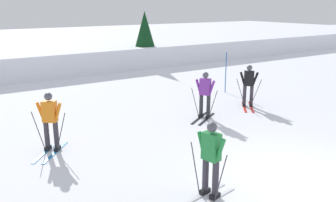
{
  "coord_description": "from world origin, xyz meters",
  "views": [
    {
      "loc": [
        -7.02,
        -4.92,
        4.08
      ],
      "look_at": [
        -0.44,
        4.98,
        0.9
      ],
      "focal_mm": 39.01,
      "sensor_mm": 36.0,
      "label": 1
    }
  ],
  "objects_px": {
    "conifer_far_centre": "(145,33)",
    "skier_purple": "(205,94)",
    "trail_marker_pole": "(226,73)",
    "skier_green": "(211,158)",
    "skier_orange": "(50,120)",
    "skier_black": "(249,83)"
  },
  "relations": [
    {
      "from": "conifer_far_centre",
      "to": "skier_purple",
      "type": "bearing_deg",
      "value": -109.51
    },
    {
      "from": "conifer_far_centre",
      "to": "skier_green",
      "type": "bearing_deg",
      "value": -115.52
    },
    {
      "from": "skier_green",
      "to": "skier_black",
      "type": "bearing_deg",
      "value": 38.44
    },
    {
      "from": "skier_green",
      "to": "skier_orange",
      "type": "relative_size",
      "value": 1.0
    },
    {
      "from": "skier_green",
      "to": "skier_orange",
      "type": "bearing_deg",
      "value": 114.96
    },
    {
      "from": "skier_orange",
      "to": "conifer_far_centre",
      "type": "bearing_deg",
      "value": 49.39
    },
    {
      "from": "skier_purple",
      "to": "trail_marker_pole",
      "type": "distance_m",
      "value": 4.25
    },
    {
      "from": "trail_marker_pole",
      "to": "conifer_far_centre",
      "type": "bearing_deg",
      "value": 86.16
    },
    {
      "from": "skier_orange",
      "to": "conifer_far_centre",
      "type": "xyz_separation_m",
      "value": [
        9.54,
        11.13,
        1.32
      ]
    },
    {
      "from": "skier_green",
      "to": "conifer_far_centre",
      "type": "bearing_deg",
      "value": 64.48
    },
    {
      "from": "skier_black",
      "to": "conifer_far_centre",
      "type": "xyz_separation_m",
      "value": [
        1.47,
        10.87,
        1.28
      ]
    },
    {
      "from": "skier_orange",
      "to": "skier_black",
      "type": "bearing_deg",
      "value": 1.9
    },
    {
      "from": "skier_orange",
      "to": "skier_purple",
      "type": "xyz_separation_m",
      "value": [
        5.61,
        0.02,
        -0.0
      ]
    },
    {
      "from": "skier_black",
      "to": "skier_orange",
      "type": "bearing_deg",
      "value": -178.1
    },
    {
      "from": "skier_green",
      "to": "trail_marker_pole",
      "type": "xyz_separation_m",
      "value": [
        6.89,
        7.09,
        0.03
      ]
    },
    {
      "from": "skier_purple",
      "to": "conifer_far_centre",
      "type": "relative_size",
      "value": 0.47
    },
    {
      "from": "skier_black",
      "to": "trail_marker_pole",
      "type": "height_order",
      "value": "trail_marker_pole"
    },
    {
      "from": "skier_green",
      "to": "skier_black",
      "type": "xyz_separation_m",
      "value": [
        5.99,
        4.75,
        0.04
      ]
    },
    {
      "from": "conifer_far_centre",
      "to": "trail_marker_pole",
      "type": "bearing_deg",
      "value": -93.84
    },
    {
      "from": "skier_purple",
      "to": "conifer_far_centre",
      "type": "xyz_separation_m",
      "value": [
        3.94,
        11.11,
        1.32
      ]
    },
    {
      "from": "skier_black",
      "to": "skier_orange",
      "type": "distance_m",
      "value": 8.08
    },
    {
      "from": "trail_marker_pole",
      "to": "skier_purple",
      "type": "bearing_deg",
      "value": -142.45
    }
  ]
}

